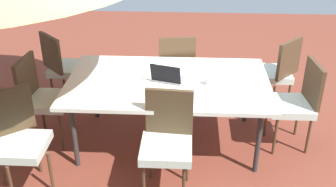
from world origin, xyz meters
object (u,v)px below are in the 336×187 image
(chair_north, at_px, (167,139))
(laptop, at_px, (168,77))
(chair_northeast, at_px, (17,137))
(chair_west, at_px, (297,101))
(chair_southeast, at_px, (64,65))
(chair_east, at_px, (42,95))
(dining_table, at_px, (168,84))
(cup, at_px, (209,81))
(chair_southwest, at_px, (276,70))
(chair_south, at_px, (176,66))

(chair_north, bearing_deg, laptop, 97.19)
(chair_north, distance_m, laptop, 0.81)
(chair_northeast, bearing_deg, chair_north, -35.85)
(chair_west, relative_size, chair_southeast, 1.00)
(chair_east, bearing_deg, dining_table, -84.68)
(chair_southeast, relative_size, laptop, 2.61)
(chair_north, distance_m, chair_southeast, 2.11)
(chair_east, height_order, cup, chair_east)
(chair_southwest, distance_m, chair_south, 1.24)
(dining_table, xyz_separation_m, chair_south, (-0.06, -0.85, -0.16))
(chair_east, relative_size, cup, 10.89)
(chair_southwest, distance_m, chair_west, 0.76)
(chair_northeast, distance_m, chair_southeast, 1.62)
(chair_northeast, xyz_separation_m, chair_west, (-2.70, -0.84, 0.00))
(dining_table, relative_size, chair_northeast, 2.17)
(dining_table, relative_size, chair_southeast, 2.17)
(chair_southwest, bearing_deg, cup, -1.67)
(chair_east, distance_m, chair_southeast, 0.81)
(chair_east, xyz_separation_m, laptop, (-1.37, -0.00, 0.25))
(chair_east, bearing_deg, laptop, -85.20)
(chair_northeast, relative_size, chair_west, 1.00)
(chair_west, relative_size, cup, 10.89)
(dining_table, height_order, chair_northeast, chair_northeast)
(chair_west, bearing_deg, chair_east, -95.37)
(chair_west, relative_size, chair_south, 1.00)
(chair_north, xyz_separation_m, cup, (-0.39, -0.70, 0.25))
(chair_north, relative_size, chair_southwest, 1.00)
(chair_east, xyz_separation_m, cup, (-1.79, 0.06, 0.25))
(chair_south, bearing_deg, chair_southwest, 169.34)
(chair_south, relative_size, laptop, 2.61)
(chair_west, distance_m, cup, 0.98)
(chair_southeast, bearing_deg, chair_north, 176.25)
(chair_northeast, height_order, chair_west, same)
(chair_southeast, height_order, laptop, chair_southeast)
(chair_northeast, relative_size, laptop, 2.61)
(chair_southeast, bearing_deg, dining_table, -165.70)
(chair_southeast, bearing_deg, laptop, -166.14)
(chair_north, bearing_deg, chair_east, 155.92)
(chair_west, bearing_deg, dining_table, -95.26)
(chair_southwest, bearing_deg, chair_west, 49.71)
(chair_south, bearing_deg, chair_west, 140.36)
(chair_northeast, bearing_deg, chair_west, -20.40)
(chair_northeast, xyz_separation_m, laptop, (-1.33, -0.81, 0.25))
(chair_southwest, xyz_separation_m, chair_west, (-0.08, 0.76, 0.00))
(chair_south, relative_size, cup, 10.89)
(dining_table, relative_size, chair_southwest, 2.17)
(chair_northeast, height_order, chair_southeast, same)
(chair_north, distance_m, chair_southwest, 2.00)
(dining_table, bearing_deg, chair_south, -93.71)
(chair_east, height_order, laptop, chair_east)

